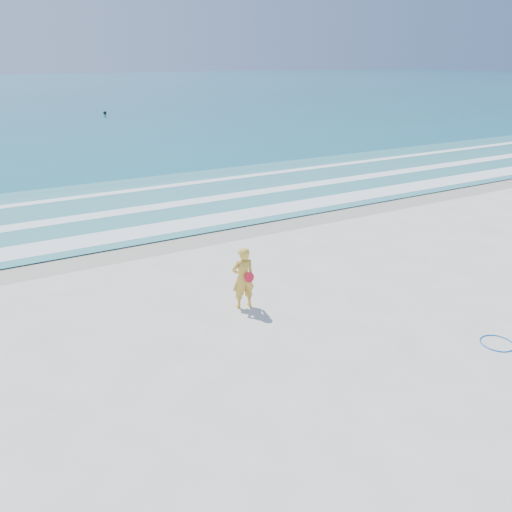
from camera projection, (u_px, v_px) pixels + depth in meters
ground at (335, 361)px, 10.82m from camera, size 400.00×400.00×0.00m
wet_sand at (181, 238)px, 18.09m from camera, size 400.00×2.40×0.00m
shallow at (140, 204)px, 22.11m from camera, size 400.00×10.00×0.01m
foam_near at (169, 227)px, 19.12m from camera, size 400.00×1.40×0.01m
foam_mid at (145, 208)px, 21.46m from camera, size 400.00×0.90×0.01m
foam_far at (124, 191)px, 24.12m from camera, size 400.00×0.60×0.01m
hoop at (497, 343)px, 11.46m from camera, size 0.81×0.81×0.03m
buoy at (105, 113)px, 55.92m from camera, size 0.37×0.37×0.37m
woman at (243, 278)px, 12.84m from camera, size 0.64×0.45×1.67m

